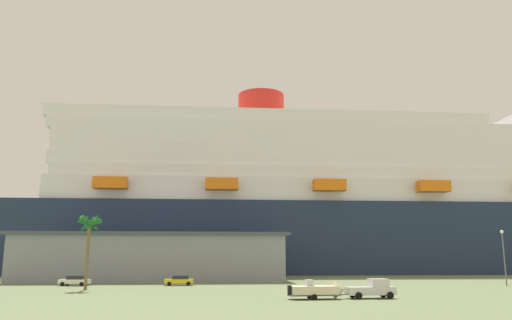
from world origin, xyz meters
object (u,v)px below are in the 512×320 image
object	(u,v)px
pickup_truck	(372,289)
parked_car_white_van	(75,281)
small_boat_on_trailer	(320,290)
street_lamp	(503,250)
cruise_ship	(354,211)
palm_tree	(89,228)
parked_car_yellow_taxi	(179,280)

from	to	relation	value
pickup_truck	parked_car_white_van	xyz separation A→B (m)	(-40.78, 26.65, -0.21)
small_boat_on_trailer	street_lamp	distance (m)	40.59
cruise_ship	street_lamp	xyz separation A→B (m)	(6.76, -62.31, -11.73)
small_boat_on_trailer	street_lamp	bearing A→B (deg)	30.94
palm_tree	street_lamp	bearing A→B (deg)	2.93
pickup_truck	street_lamp	world-z (taller)	street_lamp
pickup_truck	street_lamp	bearing A→B (deg)	35.51
parked_car_white_van	parked_car_yellow_taxi	size ratio (longest dim) A/B	1.04
cruise_ship	parked_car_white_van	bearing A→B (deg)	-138.15
parked_car_yellow_taxi	street_lamp	bearing A→B (deg)	-6.58
parked_car_white_van	parked_car_yellow_taxi	xyz separation A→B (m)	(16.77, -0.36, -0.00)
cruise_ship	parked_car_yellow_taxi	distance (m)	74.32
cruise_ship	small_boat_on_trailer	bearing A→B (deg)	-108.52
small_boat_on_trailer	parked_car_yellow_taxi	world-z (taller)	small_boat_on_trailer
palm_tree	parked_car_yellow_taxi	distance (m)	17.61
cruise_ship	pickup_truck	size ratio (longest dim) A/B	40.45
cruise_ship	small_boat_on_trailer	distance (m)	89.10
small_boat_on_trailer	pickup_truck	bearing A→B (deg)	4.38
palm_tree	cruise_ship	bearing A→B (deg)	48.41
small_boat_on_trailer	street_lamp	xyz separation A→B (m)	(34.58, 20.72, 4.75)
small_boat_on_trailer	palm_tree	distance (m)	35.92
palm_tree	parked_car_white_van	distance (m)	13.23
palm_tree	parked_car_yellow_taxi	size ratio (longest dim) A/B	2.21
street_lamp	parked_car_white_van	bearing A→B (deg)	174.71
cruise_ship	pickup_truck	world-z (taller)	cruise_ship
cruise_ship	pickup_truck	distance (m)	86.90
cruise_ship	parked_car_white_van	size ratio (longest dim) A/B	46.62
pickup_truck	small_boat_on_trailer	bearing A→B (deg)	-175.62
cruise_ship	street_lamp	world-z (taller)	cruise_ship
parked_car_yellow_taxi	palm_tree	bearing A→B (deg)	-143.41
pickup_truck	palm_tree	xyz separation A→B (m)	(-36.64, 16.92, 7.73)
small_boat_on_trailer	cruise_ship	bearing A→B (deg)	71.48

